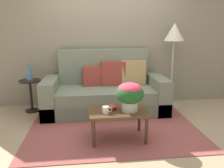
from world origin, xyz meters
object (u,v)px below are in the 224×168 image
(coffee_mug, at_px, (106,110))
(snack_bowl, at_px, (112,107))
(floor_lamp, at_px, (174,38))
(coffee_table, at_px, (118,114))
(table_vase, at_px, (29,74))
(potted_plant, at_px, (130,94))
(side_table, at_px, (30,90))
(couch, at_px, (106,93))

(coffee_mug, relative_size, snack_bowl, 0.99)
(floor_lamp, distance_m, snack_bowl, 2.05)
(coffee_table, distance_m, table_vase, 1.97)
(floor_lamp, distance_m, coffee_mug, 2.21)
(floor_lamp, distance_m, table_vase, 2.81)
(coffee_table, relative_size, potted_plant, 2.05)
(coffee_mug, xyz_separation_m, table_vase, (-1.30, 1.36, 0.24))
(potted_plant, bearing_deg, snack_bowl, 156.99)
(snack_bowl, relative_size, table_vase, 0.46)
(coffee_table, bearing_deg, side_table, 139.39)
(coffee_table, distance_m, potted_plant, 0.34)
(couch, bearing_deg, table_vase, 176.16)
(coffee_table, xyz_separation_m, table_vase, (-1.47, 1.26, 0.35))
(couch, xyz_separation_m, side_table, (-1.39, 0.09, 0.07))
(potted_plant, xyz_separation_m, table_vase, (-1.62, 1.31, 0.05))
(potted_plant, height_order, snack_bowl, potted_plant)
(floor_lamp, height_order, table_vase, floor_lamp)
(side_table, xyz_separation_m, potted_plant, (1.62, -1.30, 0.25))
(couch, relative_size, potted_plant, 5.68)
(potted_plant, relative_size, table_vase, 1.38)
(coffee_table, relative_size, side_table, 1.33)
(couch, height_order, table_vase, couch)
(potted_plant, bearing_deg, couch, 100.49)
(coffee_mug, bearing_deg, potted_plant, 8.87)
(side_table, distance_m, potted_plant, 2.09)
(couch, bearing_deg, floor_lamp, 7.07)
(floor_lamp, bearing_deg, couch, -172.93)
(side_table, relative_size, potted_plant, 1.54)
(side_table, xyz_separation_m, floor_lamp, (2.73, 0.08, 0.93))
(coffee_table, relative_size, table_vase, 2.82)
(table_vase, bearing_deg, coffee_mug, -46.33)
(couch, bearing_deg, snack_bowl, -89.97)
(coffee_mug, height_order, table_vase, table_vase)
(couch, xyz_separation_m, coffee_table, (0.08, -1.17, 0.03))
(side_table, bearing_deg, snack_bowl, -40.88)
(side_table, height_order, coffee_mug, side_table)
(side_table, xyz_separation_m, snack_bowl, (1.39, -1.21, 0.05))
(coffee_table, distance_m, floor_lamp, 2.08)
(coffee_mug, xyz_separation_m, snack_bowl, (0.10, 0.15, -0.01))
(coffee_table, height_order, table_vase, table_vase)
(floor_lamp, distance_m, potted_plant, 1.89)
(couch, distance_m, potted_plant, 1.28)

